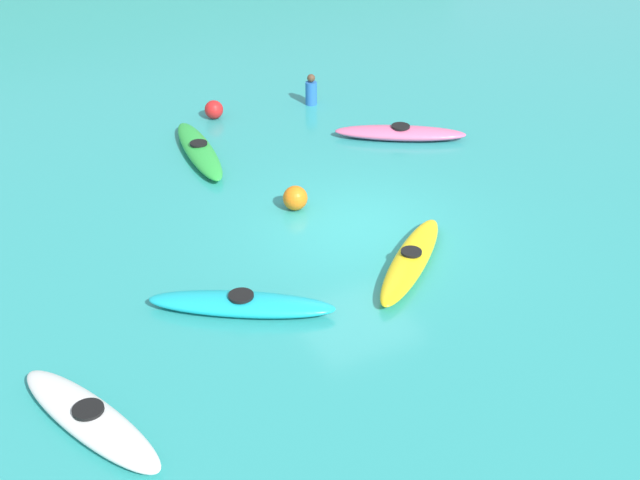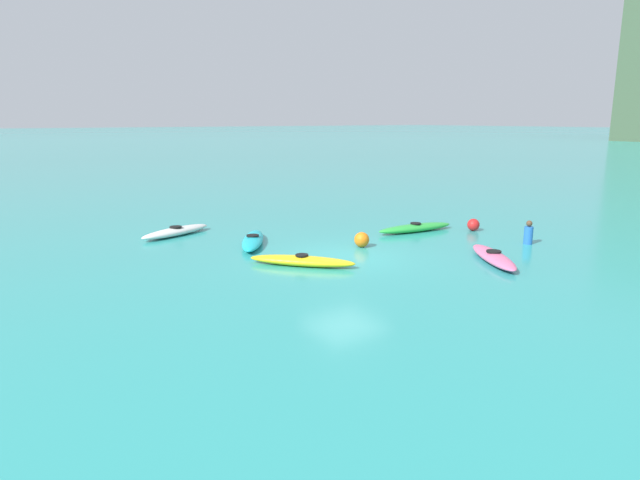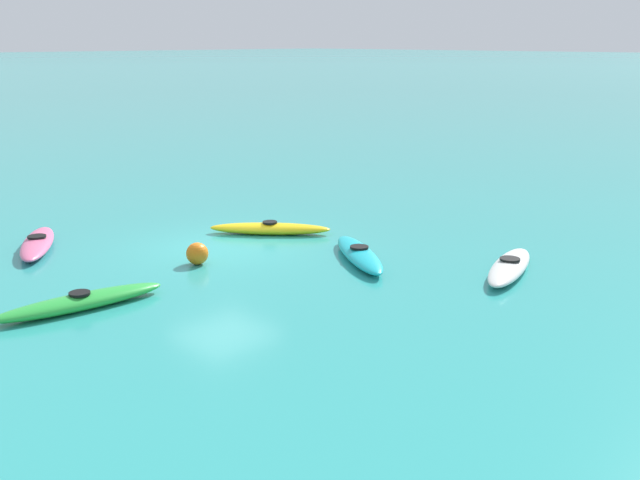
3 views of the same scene
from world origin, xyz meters
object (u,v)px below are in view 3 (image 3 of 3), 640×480
object	(u,v)px
kayak_white	(509,267)
kayak_pink	(37,243)
buoy_orange	(197,254)
kayak_yellow	(270,229)
kayak_green	(80,302)
kayak_cyan	(359,254)

from	to	relation	value
kayak_white	kayak_pink	bearing A→B (deg)	34.90
buoy_orange	kayak_yellow	bearing A→B (deg)	-73.64
kayak_green	buoy_orange	bearing A→B (deg)	-76.13
kayak_pink	buoy_orange	world-z (taller)	buoy_orange
kayak_green	kayak_pink	bearing A→B (deg)	-15.96
kayak_cyan	kayak_white	world-z (taller)	same
kayak_yellow	buoy_orange	bearing A→B (deg)	106.36
kayak_white	kayak_cyan	bearing A→B (deg)	28.05
kayak_yellow	kayak_white	bearing A→B (deg)	-167.01
kayak_green	kayak_cyan	world-z (taller)	same
buoy_orange	kayak_pink	bearing A→B (deg)	27.76
kayak_pink	kayak_white	world-z (taller)	same
kayak_yellow	buoy_orange	xyz separation A→B (m)	(-0.94, 3.19, 0.11)
kayak_pink	kayak_cyan	world-z (taller)	same
kayak_pink	kayak_green	size ratio (longest dim) A/B	0.89
kayak_pink	buoy_orange	xyz separation A→B (m)	(-4.07, -2.14, 0.11)
kayak_pink	kayak_white	xyz separation A→B (m)	(-9.87, -6.88, 0.00)
kayak_green	kayak_white	world-z (taller)	same
kayak_yellow	buoy_orange	world-z (taller)	buoy_orange
kayak_pink	buoy_orange	bearing A→B (deg)	-152.24
kayak_pink	kayak_white	distance (m)	12.03
kayak_yellow	kayak_cyan	size ratio (longest dim) A/B	0.92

